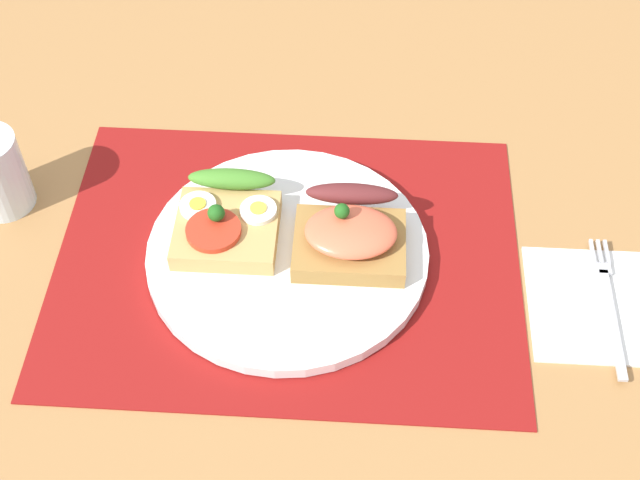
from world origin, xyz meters
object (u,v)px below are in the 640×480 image
at_px(sandwich_salmon, 350,232).
at_px(napkin, 606,304).
at_px(sandwich_egg_tomato, 227,221).
at_px(plate, 288,253).
at_px(fork, 609,301).

distance_m(sandwich_salmon, napkin, 0.24).
relative_size(sandwich_egg_tomato, sandwich_salmon, 1.01).
height_order(sandwich_egg_tomato, sandwich_salmon, sandwich_salmon).
bearing_deg(napkin, sandwich_egg_tomato, 170.87).
bearing_deg(plate, sandwich_egg_tomato, 162.13).
height_order(napkin, fork, fork).
bearing_deg(sandwich_salmon, napkin, -10.99).
height_order(plate, sandwich_egg_tomato, sandwich_egg_tomato).
distance_m(plate, fork, 0.29).
xyz_separation_m(sandwich_egg_tomato, sandwich_salmon, (0.11, -0.01, 0.00)).
bearing_deg(sandwich_salmon, sandwich_egg_tomato, 174.68).
height_order(plate, sandwich_salmon, sandwich_salmon).
height_order(sandwich_egg_tomato, napkin, sandwich_egg_tomato).
bearing_deg(sandwich_egg_tomato, napkin, -9.13).
distance_m(sandwich_egg_tomato, sandwich_salmon, 0.12).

